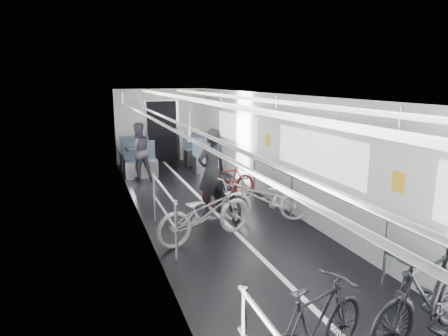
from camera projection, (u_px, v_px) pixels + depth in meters
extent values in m
cube|color=black|center=(240.00, 236.00, 6.99)|extent=(3.00, 14.00, 0.01)
cube|color=white|center=(241.00, 98.00, 6.47)|extent=(3.00, 14.00, 0.02)
cube|color=silver|center=(151.00, 177.00, 6.24)|extent=(0.02, 14.00, 2.40)
cube|color=silver|center=(317.00, 164.00, 7.22)|extent=(0.02, 14.00, 2.40)
cube|color=silver|center=(162.00, 126.00, 13.17)|extent=(3.00, 0.02, 2.40)
cube|color=white|center=(240.00, 236.00, 6.99)|extent=(0.08, 13.80, 0.01)
cube|color=gray|center=(155.00, 222.00, 6.41)|extent=(0.01, 13.90, 0.90)
cube|color=gray|center=(314.00, 204.00, 7.37)|extent=(0.01, 13.90, 0.90)
cube|color=white|center=(153.00, 164.00, 6.21)|extent=(0.01, 10.80, 0.75)
cube|color=white|center=(316.00, 153.00, 7.16)|extent=(0.01, 10.80, 0.75)
cube|color=white|center=(209.00, 102.00, 6.30)|extent=(0.14, 13.40, 0.05)
cube|color=white|center=(272.00, 101.00, 6.66)|extent=(0.14, 13.40, 0.05)
cube|color=black|center=(162.00, 132.00, 13.16)|extent=(0.95, 0.10, 2.00)
imported|color=black|center=(314.00, 327.00, 3.68)|extent=(1.58, 0.93, 0.92)
imported|color=#A3A2A7|center=(205.00, 213.00, 6.76)|extent=(1.95, 1.13, 0.97)
imported|color=black|center=(428.00, 295.00, 4.05)|extent=(1.90, 0.92, 1.10)
imported|color=silver|center=(266.00, 199.00, 7.67)|extent=(1.80, 1.06, 0.90)
imported|color=maroon|center=(229.00, 183.00, 8.86)|extent=(1.54, 0.87, 0.89)
imported|color=black|center=(226.00, 194.00, 8.07)|extent=(0.59, 1.64, 0.86)
imported|color=black|center=(212.00, 172.00, 7.97)|extent=(0.72, 0.57, 1.76)
imported|color=#2A2930|center=(138.00, 151.00, 10.94)|extent=(0.85, 0.72, 1.55)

